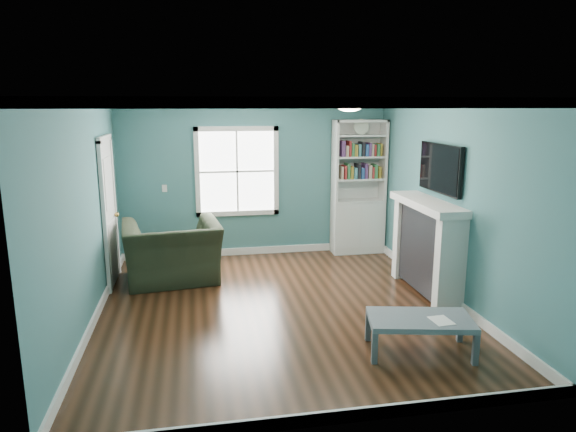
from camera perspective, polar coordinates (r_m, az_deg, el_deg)
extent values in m
plane|color=black|center=(6.67, -0.97, -10.18)|extent=(5.00, 5.00, 0.00)
plane|color=#3C767B|center=(8.73, -3.69, 4.03)|extent=(4.50, 0.00, 4.50)
plane|color=#3C767B|center=(3.92, 4.97, -6.31)|extent=(4.50, 0.00, 4.50)
plane|color=#3C767B|center=(6.34, -21.53, 0.05)|extent=(0.00, 5.00, 5.00)
plane|color=#3C767B|center=(7.01, 17.45, 1.45)|extent=(0.00, 5.00, 5.00)
plane|color=white|center=(6.17, -1.06, 12.76)|extent=(5.00, 5.00, 0.00)
cube|color=white|center=(8.98, -3.57, -3.84)|extent=(4.50, 0.03, 0.12)
cube|color=white|center=(4.49, 4.60, -21.43)|extent=(4.50, 0.03, 0.12)
cube|color=white|center=(6.69, -20.56, -10.39)|extent=(0.03, 5.00, 0.12)
cube|color=white|center=(7.33, 16.72, -8.12)|extent=(0.03, 5.00, 0.12)
cube|color=white|center=(8.62, -3.80, 12.33)|extent=(4.50, 0.04, 0.08)
cube|color=white|center=(3.74, 5.25, 12.42)|extent=(4.50, 0.04, 0.08)
cube|color=white|center=(6.21, -22.27, 11.50)|extent=(0.04, 5.00, 0.08)
cube|color=white|center=(6.89, 17.99, 11.79)|extent=(0.04, 5.00, 0.08)
cube|color=white|center=(8.68, -5.68, 4.94)|extent=(1.24, 0.01, 1.34)
cube|color=white|center=(8.63, -10.05, 4.78)|extent=(0.08, 0.06, 1.50)
cube|color=white|center=(8.74, -1.34, 5.05)|extent=(0.08, 0.06, 1.50)
cube|color=white|center=(8.78, -5.57, 0.33)|extent=(1.40, 0.06, 0.08)
cube|color=white|center=(8.60, -5.77, 9.63)|extent=(1.40, 0.06, 0.08)
cube|color=white|center=(8.66, -5.67, 4.93)|extent=(1.24, 0.03, 0.03)
cube|color=white|center=(8.66, -5.67, 4.93)|extent=(0.03, 0.03, 1.34)
cube|color=silver|center=(9.07, 7.71, -1.21)|extent=(0.90, 0.35, 0.90)
cube|color=silver|center=(8.75, 5.23, 6.00)|extent=(0.04, 0.35, 1.40)
cube|color=silver|center=(9.02, 10.53, 6.03)|extent=(0.04, 0.35, 1.40)
cube|color=silver|center=(9.03, 7.60, 6.14)|extent=(0.90, 0.02, 1.40)
cube|color=silver|center=(8.83, 8.05, 10.41)|extent=(0.90, 0.35, 0.04)
cube|color=silver|center=(8.97, 7.80, 1.71)|extent=(0.84, 0.33, 0.03)
cube|color=silver|center=(8.91, 7.87, 4.11)|extent=(0.84, 0.33, 0.03)
cube|color=silver|center=(8.87, 7.94, 6.54)|extent=(0.84, 0.33, 0.03)
cube|color=silver|center=(8.84, 8.01, 8.86)|extent=(0.84, 0.33, 0.03)
cube|color=tan|center=(8.88, 7.93, 4.89)|extent=(0.70, 0.25, 0.22)
cube|color=maroon|center=(8.84, 8.00, 7.33)|extent=(0.70, 0.25, 0.22)
cylinder|color=beige|center=(8.79, 8.14, 9.78)|extent=(0.26, 0.06, 0.26)
cube|color=black|center=(7.27, 15.25, -3.72)|extent=(0.30, 1.20, 1.10)
cube|color=black|center=(7.32, 15.02, -5.23)|extent=(0.22, 0.65, 0.70)
cube|color=silver|center=(6.69, 17.56, -5.25)|extent=(0.36, 0.16, 1.20)
cube|color=silver|center=(7.85, 13.03, -2.42)|extent=(0.36, 0.16, 1.20)
cube|color=silver|center=(7.10, 15.26, 1.31)|extent=(0.44, 1.58, 0.10)
cube|color=black|center=(7.10, 16.57, 5.11)|extent=(0.06, 1.10, 0.65)
cube|color=silver|center=(7.74, -19.26, 0.22)|extent=(0.04, 0.80, 2.05)
cube|color=white|center=(7.30, -19.71, -0.50)|extent=(0.05, 0.08, 2.13)
cube|color=white|center=(8.17, -18.73, 0.87)|extent=(0.05, 0.08, 2.13)
cube|color=white|center=(7.60, -19.76, 8.11)|extent=(0.05, 0.98, 0.08)
sphere|color=#BF8C3F|center=(8.03, -18.49, 0.15)|extent=(0.07, 0.07, 0.07)
ellipsoid|color=white|center=(6.47, 6.86, 12.12)|extent=(0.34, 0.34, 0.15)
cylinder|color=white|center=(6.47, 6.87, 12.52)|extent=(0.38, 0.38, 0.03)
cube|color=white|center=(8.69, -13.56, 3.00)|extent=(0.08, 0.01, 0.12)
imported|color=black|center=(7.67, -12.80, -2.82)|extent=(1.45, 1.04, 1.18)
cube|color=#434C51|center=(5.37, 9.60, -14.27)|extent=(0.07, 0.07, 0.33)
cube|color=#434C51|center=(5.59, 20.13, -13.76)|extent=(0.07, 0.07, 0.33)
cube|color=#434C51|center=(5.83, 8.90, -12.00)|extent=(0.07, 0.07, 0.33)
cube|color=#434C51|center=(6.04, 18.58, -11.65)|extent=(0.07, 0.07, 0.33)
cube|color=#505D67|center=(5.61, 14.48, -11.13)|extent=(1.16, 0.79, 0.06)
cube|color=white|center=(5.58, 16.67, -11.06)|extent=(0.21, 0.26, 0.00)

